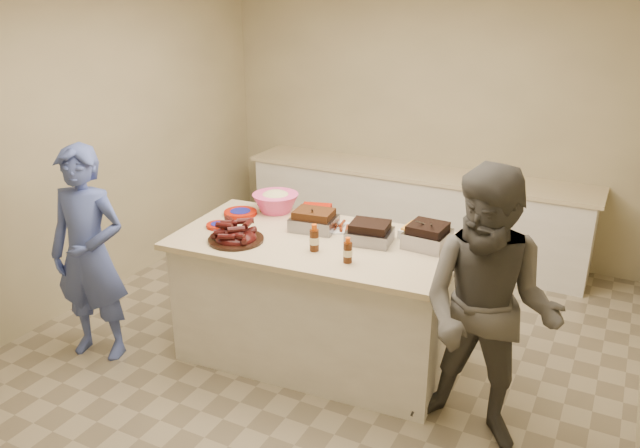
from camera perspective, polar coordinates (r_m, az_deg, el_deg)
The scene contains 20 objects.
room at distance 4.96m, azimuth -0.27°, elevation -11.60°, with size 4.50×5.00×2.70m, color tan, non-canonical shape.
back_counter at distance 6.60m, azimuth 8.56°, elevation 1.10°, with size 3.60×0.64×0.90m, color silver, non-canonical shape.
island at distance 4.93m, azimuth -0.27°, elevation -11.84°, with size 2.04×1.07×0.97m, color silver, non-canonical shape.
rib_platter at distance 4.49m, azimuth -7.68°, elevation -1.53°, with size 0.40×0.40×0.16m, color #3F0D0C, non-canonical shape.
pulled_pork_tray at distance 4.65m, azimuth -0.56°, elevation -0.52°, with size 0.33×0.25×0.10m, color #47230F.
brisket_tray at distance 4.44m, azimuth 4.54°, elevation -1.65°, with size 0.31×0.26×0.09m, color black.
roasting_pan at distance 4.42m, azimuth 9.72°, elevation -2.04°, with size 0.29×0.29×0.11m, color gray.
coleslaw_bowl at distance 5.04m, azimuth -4.06°, elevation 1.15°, with size 0.37×0.37×0.25m, color #E9478A, non-canonical shape.
sausage_plate at distance 4.68m, azimuth 1.48°, elevation -0.39°, with size 0.27×0.27×0.05m, color silver.
mac_cheese_dish at distance 4.57m, azimuth 9.45°, elevation -1.24°, with size 0.31×0.23×0.08m, color #FFA92B.
bbq_bottle_a at distance 4.29m, azimuth -0.53°, elevation -2.45°, with size 0.06×0.06×0.19m, color #3C1A09.
bbq_bottle_b at distance 4.12m, azimuth 2.53°, elevation -3.52°, with size 0.06×0.06×0.18m, color #3C1A09.
mustard_bottle at distance 4.67m, azimuth -2.56°, elevation -0.46°, with size 0.04×0.04×0.12m, color gold.
sauce_bowl at distance 4.64m, azimuth 0.55°, elevation -0.59°, with size 0.13×0.04×0.13m, color silver.
plate_stack_large at distance 4.99m, azimuth -7.29°, elevation 0.85°, with size 0.26×0.26×0.03m, color #941304.
plate_stack_small at distance 4.76m, azimuth -9.28°, elevation -0.27°, with size 0.18×0.18×0.03m, color #941304.
plastic_cup at distance 5.04m, azimuth -5.15°, elevation 1.13°, with size 0.10×0.09×0.10m, color #965D14.
basket_stack at distance 4.86m, azimuth -0.35°, elevation 0.44°, with size 0.22×0.17×0.11m, color #941304.
guest_blue at distance 5.26m, azimuth -19.21°, elevation -10.88°, with size 0.60×1.64×0.39m, color #4557A6.
guest_gray at distance 4.30m, azimuth 13.94°, elevation -18.19°, with size 0.86×1.77×0.67m, color #54524C.
Camera 1 is at (1.93, -3.70, 2.68)m, focal length 35.00 mm.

